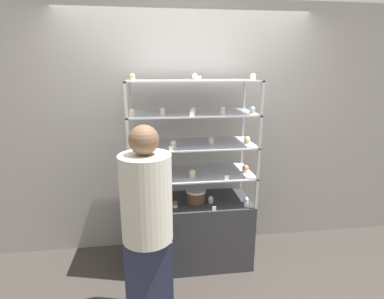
% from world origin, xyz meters
% --- Properties ---
extents(ground_plane, '(20.00, 20.00, 0.00)m').
position_xyz_m(ground_plane, '(0.00, 0.00, 0.00)').
color(ground_plane, '#38332D').
extents(back_wall, '(8.00, 0.05, 2.60)m').
position_xyz_m(back_wall, '(0.00, 0.41, 1.30)').
color(back_wall, gray).
rests_on(back_wall, ground_plane).
extents(display_base, '(1.16, 0.53, 0.68)m').
position_xyz_m(display_base, '(0.00, 0.00, 0.34)').
color(display_base, '#333338').
rests_on(display_base, ground_plane).
extents(display_riser_lower, '(1.16, 0.53, 0.29)m').
position_xyz_m(display_riser_lower, '(0.00, 0.00, 0.95)').
color(display_riser_lower, '#B7B7BC').
rests_on(display_riser_lower, display_base).
extents(display_riser_middle, '(1.16, 0.53, 0.29)m').
position_xyz_m(display_riser_middle, '(0.00, 0.00, 1.24)').
color(display_riser_middle, '#B7B7BC').
rests_on(display_riser_middle, display_riser_lower).
extents(display_riser_upper, '(1.16, 0.53, 0.29)m').
position_xyz_m(display_riser_upper, '(0.00, 0.00, 1.53)').
color(display_riser_upper, '#B7B7BC').
rests_on(display_riser_upper, display_riser_middle).
extents(display_riser_top, '(1.16, 0.53, 0.29)m').
position_xyz_m(display_riser_top, '(0.00, 0.00, 1.83)').
color(display_riser_top, '#B7B7BC').
rests_on(display_riser_top, display_riser_upper).
extents(layer_cake_centerpiece, '(0.19, 0.19, 0.13)m').
position_xyz_m(layer_cake_centerpiece, '(0.03, -0.04, 0.74)').
color(layer_cake_centerpiece, brown).
rests_on(layer_cake_centerpiece, display_base).
extents(sheet_cake_frosted, '(0.21, 0.15, 0.06)m').
position_xyz_m(sheet_cake_frosted, '(-0.32, 0.02, 1.00)').
color(sheet_cake_frosted, '#DBBC84').
rests_on(sheet_cake_frosted, display_riser_lower).
extents(cupcake_0, '(0.05, 0.05, 0.07)m').
position_xyz_m(cupcake_0, '(-0.51, -0.13, 0.71)').
color(cupcake_0, white).
rests_on(cupcake_0, display_base).
extents(cupcake_1, '(0.05, 0.05, 0.07)m').
position_xyz_m(cupcake_1, '(-0.18, -0.13, 0.71)').
color(cupcake_1, white).
rests_on(cupcake_1, display_base).
extents(cupcake_2, '(0.05, 0.05, 0.07)m').
position_xyz_m(cupcake_2, '(0.17, -0.07, 0.71)').
color(cupcake_2, white).
rests_on(cupcake_2, display_base).
extents(cupcake_3, '(0.05, 0.05, 0.07)m').
position_xyz_m(cupcake_3, '(0.51, -0.13, 0.71)').
color(cupcake_3, white).
rests_on(cupcake_3, display_base).
extents(price_tag_0, '(0.04, 0.00, 0.04)m').
position_xyz_m(price_tag_0, '(0.17, -0.24, 0.70)').
color(price_tag_0, white).
rests_on(price_tag_0, display_base).
extents(cupcake_4, '(0.06, 0.06, 0.07)m').
position_xyz_m(cupcake_4, '(-0.50, -0.04, 1.00)').
color(cupcake_4, white).
rests_on(cupcake_4, display_riser_lower).
extents(cupcake_5, '(0.06, 0.06, 0.07)m').
position_xyz_m(cupcake_5, '(-0.01, -0.12, 1.00)').
color(cupcake_5, beige).
rests_on(cupcake_5, display_riser_lower).
extents(cupcake_6, '(0.06, 0.06, 0.07)m').
position_xyz_m(cupcake_6, '(0.52, -0.05, 1.00)').
color(cupcake_6, white).
rests_on(cupcake_6, display_riser_lower).
extents(price_tag_1, '(0.04, 0.00, 0.04)m').
position_xyz_m(price_tag_1, '(0.28, -0.24, 0.99)').
color(price_tag_1, white).
rests_on(price_tag_1, display_riser_lower).
extents(cupcake_7, '(0.06, 0.06, 0.07)m').
position_xyz_m(cupcake_7, '(-0.53, -0.09, 1.29)').
color(cupcake_7, white).
rests_on(cupcake_7, display_riser_middle).
extents(cupcake_8, '(0.06, 0.06, 0.07)m').
position_xyz_m(cupcake_8, '(-0.18, -0.13, 1.29)').
color(cupcake_8, white).
rests_on(cupcake_8, display_riser_middle).
extents(cupcake_9, '(0.06, 0.06, 0.07)m').
position_xyz_m(cupcake_9, '(0.17, -0.05, 1.29)').
color(cupcake_9, beige).
rests_on(cupcake_9, display_riser_middle).
extents(cupcake_10, '(0.06, 0.06, 0.07)m').
position_xyz_m(cupcake_10, '(0.52, -0.05, 1.29)').
color(cupcake_10, '#CCB28C').
rests_on(cupcake_10, display_riser_middle).
extents(price_tag_2, '(0.04, 0.00, 0.04)m').
position_xyz_m(price_tag_2, '(-0.21, -0.24, 1.28)').
color(price_tag_2, white).
rests_on(price_tag_2, display_riser_middle).
extents(cupcake_11, '(0.05, 0.05, 0.06)m').
position_xyz_m(cupcake_11, '(-0.53, -0.13, 1.58)').
color(cupcake_11, white).
rests_on(cupcake_11, display_riser_upper).
extents(cupcake_12, '(0.05, 0.05, 0.06)m').
position_xyz_m(cupcake_12, '(-0.27, -0.08, 1.58)').
color(cupcake_12, white).
rests_on(cupcake_12, display_riser_upper).
extents(cupcake_13, '(0.05, 0.05, 0.06)m').
position_xyz_m(cupcake_13, '(-0.01, -0.12, 1.58)').
color(cupcake_13, white).
rests_on(cupcake_13, display_riser_upper).
extents(cupcake_14, '(0.05, 0.05, 0.06)m').
position_xyz_m(cupcake_14, '(0.26, -0.10, 1.58)').
color(cupcake_14, white).
rests_on(cupcake_14, display_riser_upper).
extents(cupcake_15, '(0.05, 0.05, 0.06)m').
position_xyz_m(cupcake_15, '(0.53, -0.11, 1.58)').
color(cupcake_15, '#CCB28C').
rests_on(cupcake_15, display_riser_upper).
extents(price_tag_3, '(0.04, 0.00, 0.04)m').
position_xyz_m(price_tag_3, '(-0.03, -0.24, 1.57)').
color(price_tag_3, white).
rests_on(price_tag_3, display_riser_upper).
extents(cupcake_16, '(0.05, 0.05, 0.06)m').
position_xyz_m(cupcake_16, '(-0.52, -0.07, 1.87)').
color(cupcake_16, '#CCB28C').
rests_on(cupcake_16, display_riser_top).
extents(cupcake_17, '(0.05, 0.05, 0.06)m').
position_xyz_m(cupcake_17, '(0.01, -0.14, 1.87)').
color(cupcake_17, '#CCB28C').
rests_on(cupcake_17, display_riser_top).
extents(cupcake_18, '(0.05, 0.05, 0.06)m').
position_xyz_m(cupcake_18, '(0.52, -0.11, 1.87)').
color(cupcake_18, beige).
rests_on(cupcake_18, display_riser_top).
extents(price_tag_4, '(0.04, 0.00, 0.04)m').
position_xyz_m(price_tag_4, '(0.03, -0.24, 1.87)').
color(price_tag_4, white).
rests_on(price_tag_4, display_riser_top).
extents(customer_figure, '(0.37, 0.37, 1.58)m').
position_xyz_m(customer_figure, '(-0.42, -0.72, 0.84)').
color(customer_figure, '#282D47').
rests_on(customer_figure, ground_plane).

